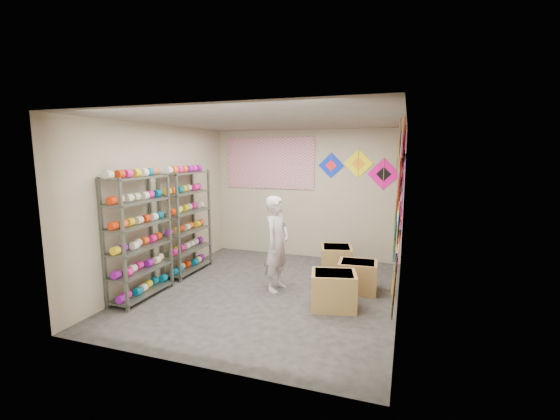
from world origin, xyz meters
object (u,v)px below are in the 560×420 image
at_px(shelf_rack_front, 139,238).
at_px(carton_a, 334,290).
at_px(shopkeeper, 277,244).
at_px(carton_b, 358,276).
at_px(carton_c, 336,260).
at_px(shelf_rack_back, 186,222).

distance_m(shelf_rack_front, carton_a, 3.03).
relative_size(shopkeeper, carton_a, 2.44).
relative_size(shelf_rack_front, carton_b, 3.15).
bearing_deg(carton_a, carton_c, 86.09).
bearing_deg(shelf_rack_back, carton_a, -14.35).
bearing_deg(shelf_rack_front, shopkeeper, 27.64).
height_order(shopkeeper, carton_a, shopkeeper).
bearing_deg(shelf_rack_front, shelf_rack_back, 90.00).
xyz_separation_m(shelf_rack_back, carton_a, (2.90, -0.74, -0.69)).
height_order(carton_a, carton_b, carton_a).
bearing_deg(shopkeeper, shelf_rack_front, 126.83).
bearing_deg(carton_c, carton_b, -70.02).
bearing_deg(shelf_rack_front, carton_a, 10.90).
bearing_deg(shelf_rack_front, carton_c, 38.10).
bearing_deg(carton_c, carton_a, -94.00).
relative_size(carton_b, carton_c, 1.01).
xyz_separation_m(shelf_rack_back, shopkeeper, (1.88, -0.31, -0.18)).
height_order(carton_a, carton_c, carton_a).
relative_size(shopkeeper, carton_b, 2.57).
bearing_deg(carton_a, carton_b, 59.64).
height_order(shopkeeper, carton_c, shopkeeper).
bearing_deg(shelf_rack_back, carton_c, 16.44).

